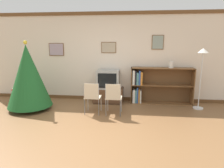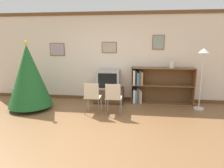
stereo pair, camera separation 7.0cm
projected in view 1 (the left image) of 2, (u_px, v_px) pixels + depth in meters
name	position (u px, v px, depth m)	size (l,w,h in m)	color
ground_plane	(91.00, 136.00, 3.96)	(24.00, 24.00, 0.00)	brown
wall_back	(108.00, 57.00, 6.18)	(8.16, 0.11, 2.70)	silver
christmas_tree	(28.00, 76.00, 5.33)	(1.17, 1.17, 1.86)	maroon
tv_console	(108.00, 95.00, 6.09)	(0.89, 0.52, 0.45)	#412A1A
television	(108.00, 79.00, 5.98)	(0.66, 0.51, 0.55)	#9E9E99
folding_chair_left	(92.00, 96.00, 5.04)	(0.40, 0.40, 0.82)	beige
folding_chair_right	(113.00, 97.00, 4.98)	(0.40, 0.40, 0.82)	beige
bookshelf	(151.00, 86.00, 5.99)	(1.81, 0.36, 1.08)	brown
vase	(171.00, 64.00, 5.74)	(0.13, 0.13, 0.20)	silver
standing_lamp	(202.00, 63.00, 5.30)	(0.28, 0.28, 1.66)	silver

